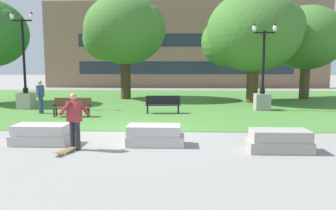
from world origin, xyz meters
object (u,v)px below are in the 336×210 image
concrete_block_right (279,141)px  lamp_post_center (26,90)px  concrete_block_left (155,135)px  lamp_post_right (262,93)px  person_bystander_near_lawn (40,95)px  person_skateboarder (74,118)px  concrete_block_center (41,135)px  skateboard (67,150)px  park_bench_near_right (163,103)px  park_bench_near_left (72,106)px

concrete_block_right → lamp_post_center: bearing=143.1°
concrete_block_right → concrete_block_left: bearing=170.5°
lamp_post_right → person_bystander_near_lawn: size_ratio=2.78×
person_skateboarder → lamp_post_right: bearing=49.2°
concrete_block_center → skateboard: bearing=-40.8°
concrete_block_right → concrete_block_center: bearing=175.4°
concrete_block_center → park_bench_near_right: park_bench_near_right is taller
park_bench_near_right → lamp_post_right: size_ratio=0.39×
concrete_block_left → person_bystander_near_lawn: person_bystander_near_lawn is taller
person_bystander_near_lawn → skateboard: bearing=-62.0°
concrete_block_center → concrete_block_right: (7.34, -0.59, 0.00)m
concrete_block_center → concrete_block_left: bearing=0.4°
park_bench_near_right → concrete_block_center: bearing=-117.2°
person_skateboarder → park_bench_near_right: bearing=73.6°
concrete_block_left → park_bench_near_left: 7.09m
skateboard → lamp_post_right: bearing=49.8°
skateboard → person_bystander_near_lawn: 8.49m
concrete_block_right → lamp_post_right: 9.00m
park_bench_near_right → lamp_post_right: bearing=14.5°
lamp_post_right → park_bench_near_left: bearing=-164.5°
park_bench_near_right → park_bench_near_left: bearing=-163.3°
park_bench_near_right → person_bystander_near_lawn: 6.33m
skateboard → park_bench_near_right: size_ratio=0.56×
concrete_block_left → person_bystander_near_lawn: size_ratio=1.05×
person_skateboarder → skateboard: size_ratio=1.68×
concrete_block_center → person_skateboarder: person_skateboarder is taller
concrete_block_left → park_bench_near_right: park_bench_near_right is taller
concrete_block_left → lamp_post_center: lamp_post_center is taller
concrete_block_left → lamp_post_right: lamp_post_right is taller
park_bench_near_right → lamp_post_right: (5.46, 1.41, 0.45)m
concrete_block_right → skateboard: (-6.17, -0.42, -0.22)m
lamp_post_center → person_bystander_near_lawn: bearing=-47.5°
park_bench_near_left → lamp_post_center: size_ratio=0.33×
concrete_block_right → park_bench_near_right: 8.35m
person_skateboarder → lamp_post_center: (-5.75, 8.89, 0.14)m
concrete_block_center → person_skateboarder: (1.31, -0.66, 0.66)m
concrete_block_center → lamp_post_center: 9.39m
person_skateboarder → lamp_post_center: size_ratio=0.31×
skateboard → lamp_post_right: size_ratio=0.22×
lamp_post_center → lamp_post_right: bearing=-0.0°
concrete_block_left → park_bench_near_right: size_ratio=0.98×
concrete_block_center → lamp_post_center: (-4.44, 8.24, 0.81)m
concrete_block_center → park_bench_near_right: bearing=62.8°
concrete_block_left → park_bench_near_left: (-4.48, 5.49, 0.23)m
park_bench_near_left → park_bench_near_right: 4.55m
skateboard → park_bench_near_left: bearing=107.2°
lamp_post_right → lamp_post_center: lamp_post_center is taller
park_bench_near_left → person_bystander_near_lawn: size_ratio=1.07×
person_skateboarder → park_bench_near_left: 6.55m
concrete_block_left → skateboard: (-2.47, -1.04, -0.22)m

